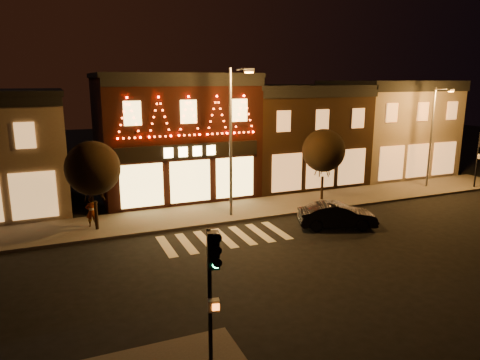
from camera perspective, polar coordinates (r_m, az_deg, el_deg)
ground at (r=19.22m, az=2.24°, el=-11.36°), size 120.00×120.00×0.00m
sidewalk_far at (r=26.83m, az=-1.08°, el=-4.04°), size 44.00×4.00×0.15m
building_pulp at (r=30.98m, az=-8.69°, el=5.84°), size 10.20×8.34×8.30m
building_right_a at (r=34.58m, az=6.85°, el=5.95°), size 9.20×8.28×7.50m
building_right_b at (r=39.75m, az=18.31°, el=6.51°), size 9.20×8.28×7.80m
traffic_signal_near at (r=11.26m, az=-3.63°, el=-12.40°), size 0.34×0.44×4.16m
streetlamp_mid at (r=24.63m, az=-0.89°, el=6.31°), size 0.76×1.92×8.37m
streetlamp_right at (r=34.70m, az=23.83°, el=5.97°), size 0.47×1.65×7.18m
tree_left at (r=23.83m, az=-18.55°, el=1.45°), size 2.81×2.81×4.69m
tree_right at (r=29.02m, az=10.79°, el=3.78°), size 2.78×2.78×4.65m
dark_sedan at (r=24.49m, az=12.47°, el=-4.53°), size 4.42×2.81×1.38m
pedestrian at (r=24.96m, az=-18.69°, el=-3.91°), size 0.63×0.44×1.63m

